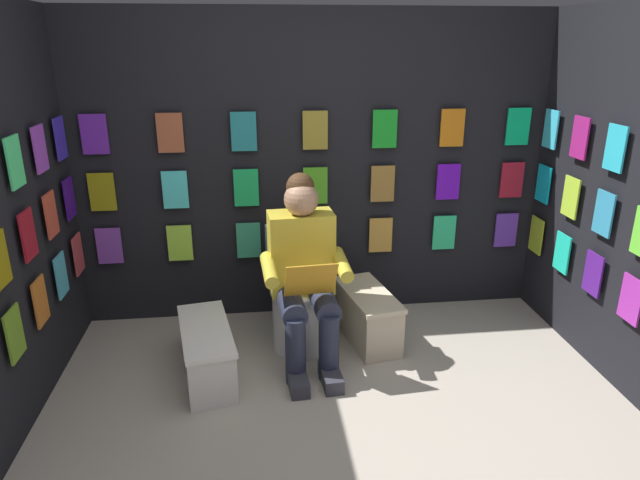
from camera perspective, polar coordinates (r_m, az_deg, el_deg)
The scene contains 7 objects.
display_wall_back at distance 4.01m, azimuth -0.61°, elevation 7.17°, with size 3.40×0.14×2.15m.
display_wall_left at distance 3.73m, azimuth 28.15°, elevation 3.86°, with size 0.14×1.80×2.15m.
display_wall_right at distance 3.32m, azimuth -29.10°, elevation 2.00°, with size 0.14×1.80×2.15m.
toilet at distance 3.76m, azimuth -2.10°, elevation -5.79°, with size 0.42×0.57×0.77m.
person_reading at distance 3.44m, azimuth -1.59°, elevation -3.27°, with size 0.55×0.70×1.19m.
comic_longbox_near at distance 3.85m, azimuth 4.83°, elevation -7.67°, with size 0.39×0.68×0.35m.
comic_longbox_far at distance 3.51m, azimuth -11.40°, elevation -11.12°, with size 0.40×0.74×0.33m.
Camera 1 is at (0.42, 2.04, 1.94)m, focal length 31.54 mm.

